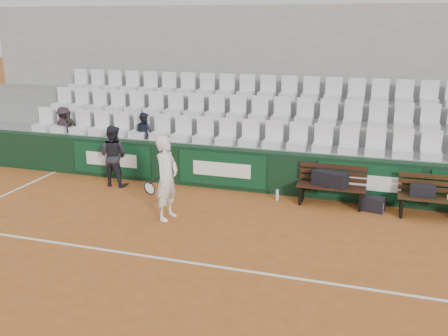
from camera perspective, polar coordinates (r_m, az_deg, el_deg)
ground at (r=8.86m, az=-6.64°, el=-10.31°), size 80.00×80.00×0.00m
court_baseline at (r=8.85m, az=-6.64°, el=-10.29°), size 18.00×0.06×0.01m
back_barrier at (r=12.15m, az=1.19°, el=-0.12°), size 18.00×0.34×1.00m
grandstand_tier_front at (r=12.75m, az=1.69°, el=0.68°), size 18.00×0.95×1.00m
grandstand_tier_mid at (r=13.58m, az=2.79°, el=2.64°), size 18.00×0.95×1.45m
grandstand_tier_back at (r=14.42m, az=3.77°, el=4.37°), size 18.00×0.95×1.90m
grandstand_rear_wall at (r=14.82m, az=4.44°, el=9.58°), size 18.00×0.30×4.40m
seat_row_front at (r=12.39m, az=1.50°, el=4.10°), size 11.90×0.44×0.63m
seat_row_mid at (r=13.20m, az=2.66°, el=6.85°), size 11.90×0.44×0.63m
seat_row_back at (r=14.04m, az=3.69°, el=9.28°), size 11.90×0.44×0.63m
bench_left at (r=11.40m, az=12.09°, el=-3.09°), size 1.50×0.56×0.45m
bench_right at (r=11.31m, az=22.90°, el=-4.22°), size 1.50×0.56×0.45m
sports_bag_left at (r=11.30m, az=12.02°, el=-1.19°), size 0.82×0.54×0.32m
sports_bag_right at (r=11.20m, az=21.75°, el=-2.44°), size 0.51×0.25×0.23m
sports_bag_ground at (r=11.33m, az=16.60°, el=-3.94°), size 0.56×0.41×0.31m
water_bottle_near at (r=11.54m, az=6.10°, el=-3.07°), size 0.07×0.07×0.25m
water_bottle_far at (r=11.24m, az=17.61°, el=-4.39°), size 0.07×0.07×0.23m
tennis_player at (r=10.26m, az=-6.57°, el=-1.16°), size 0.75×0.69×1.77m
ball_kid at (r=12.65m, az=-12.53°, el=1.39°), size 0.77×0.61×1.52m
spectator_a at (r=14.55m, az=-17.92°, el=6.20°), size 0.84×0.66×1.14m
spectator_b at (r=14.48m, az=-17.45°, el=6.00°), size 0.62×0.28×1.04m
spectator_c at (r=13.30m, az=-9.19°, el=5.84°), size 0.65×0.58×1.12m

